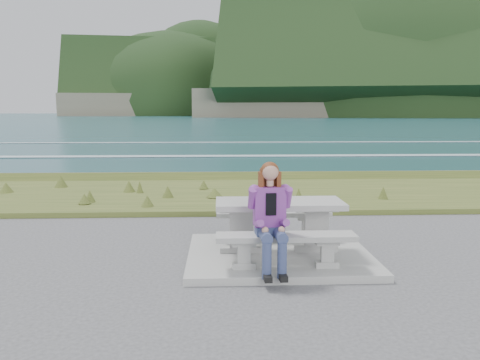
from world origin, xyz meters
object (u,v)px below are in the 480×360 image
at_px(picnic_table, 279,212).
at_px(seated_woman, 271,232).
at_px(bench_seaward, 273,217).
at_px(bench_landward, 286,242).

distance_m(picnic_table, seated_woman, 0.86).
height_order(bench_seaward, seated_woman, seated_woman).
xyz_separation_m(picnic_table, seated_woman, (-0.21, -0.83, -0.07)).
relative_size(picnic_table, seated_woman, 1.30).
xyz_separation_m(bench_landward, bench_seaward, (0.00, 1.40, 0.00)).
bearing_deg(picnic_table, bench_seaward, 90.00).
distance_m(picnic_table, bench_landward, 0.74).
relative_size(picnic_table, bench_landward, 1.00).
bearing_deg(seated_woman, bench_seaward, 78.87).
distance_m(bench_seaward, seated_woman, 1.55).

